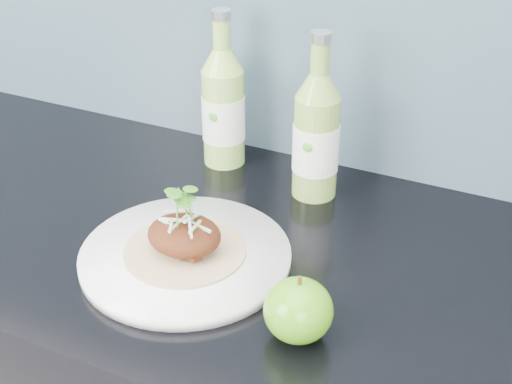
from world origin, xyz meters
TOP-DOWN VIEW (x-y plane):
  - dinner_plate at (-0.05, 1.62)m, footprint 0.39×0.39m
  - pork_taco at (-0.05, 1.62)m, footprint 0.17×0.17m
  - green_apple at (0.15, 1.55)m, footprint 0.09×0.09m
  - cider_bottle_left at (-0.13, 1.91)m, footprint 0.08×0.08m
  - cider_bottle_right at (0.05, 1.87)m, footprint 0.08×0.08m

SIDE VIEW (x-z plane):
  - dinner_plate at x=-0.05m, z-range 0.90..0.92m
  - green_apple at x=0.15m, z-range 0.90..0.98m
  - pork_taco at x=-0.05m, z-range 0.89..1.00m
  - cider_bottle_left at x=-0.13m, z-range 0.87..1.14m
  - cider_bottle_right at x=0.05m, z-range 0.87..1.14m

